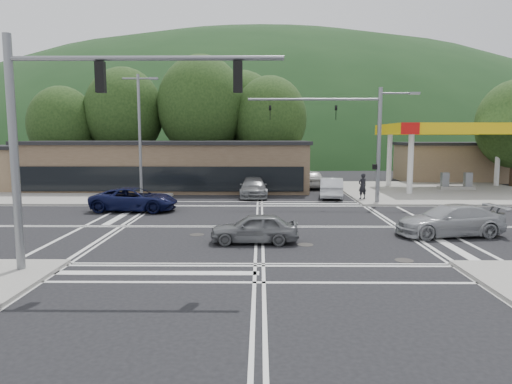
{
  "coord_description": "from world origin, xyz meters",
  "views": [
    {
      "loc": [
        0.04,
        -23.39,
        4.66
      ],
      "look_at": [
        -0.22,
        3.51,
        1.4
      ],
      "focal_mm": 32.0,
      "sensor_mm": 36.0,
      "label": 1
    }
  ],
  "objects_px": {
    "car_silver_east": "(449,220)",
    "car_queue_b": "(310,179)",
    "car_blue_west": "(134,199)",
    "pedestrian": "(362,186)",
    "car_northbound": "(253,187)",
    "car_grey_center": "(254,228)",
    "car_queue_a": "(331,188)"
  },
  "relations": [
    {
      "from": "car_blue_west",
      "to": "car_queue_b",
      "type": "xyz_separation_m",
      "value": [
        12.54,
        13.32,
        0.09
      ]
    },
    {
      "from": "pedestrian",
      "to": "car_queue_a",
      "type": "bearing_deg",
      "value": -65.11
    },
    {
      "from": "car_blue_west",
      "to": "car_queue_a",
      "type": "distance_m",
      "value": 14.85
    },
    {
      "from": "car_queue_a",
      "to": "pedestrian",
      "type": "height_order",
      "value": "pedestrian"
    },
    {
      "from": "car_grey_center",
      "to": "car_silver_east",
      "type": "xyz_separation_m",
      "value": [
        9.21,
        1.53,
        0.08
      ]
    },
    {
      "from": "car_blue_west",
      "to": "car_silver_east",
      "type": "bearing_deg",
      "value": -109.39
    },
    {
      "from": "car_grey_center",
      "to": "car_queue_b",
      "type": "height_order",
      "value": "car_queue_b"
    },
    {
      "from": "car_queue_b",
      "to": "car_queue_a",
      "type": "bearing_deg",
      "value": 90.94
    },
    {
      "from": "car_blue_west",
      "to": "car_queue_a",
      "type": "xyz_separation_m",
      "value": [
        13.4,
        6.4,
        0.04
      ]
    },
    {
      "from": "car_northbound",
      "to": "car_blue_west",
      "type": "bearing_deg",
      "value": -138.15
    },
    {
      "from": "pedestrian",
      "to": "car_grey_center",
      "type": "bearing_deg",
      "value": 34.57
    },
    {
      "from": "car_queue_b",
      "to": "car_northbound",
      "type": "relative_size",
      "value": 0.94
    },
    {
      "from": "car_silver_east",
      "to": "car_blue_west",
      "type": "bearing_deg",
      "value": -120.63
    },
    {
      "from": "car_queue_b",
      "to": "car_blue_west",
      "type": "bearing_deg",
      "value": 40.56
    },
    {
      "from": "car_grey_center",
      "to": "car_queue_b",
      "type": "relative_size",
      "value": 0.79
    },
    {
      "from": "car_grey_center",
      "to": "pedestrian",
      "type": "xyz_separation_m",
      "value": [
        7.72,
        13.36,
        0.43
      ]
    },
    {
      "from": "car_queue_b",
      "to": "pedestrian",
      "type": "height_order",
      "value": "pedestrian"
    },
    {
      "from": "car_blue_west",
      "to": "car_queue_b",
      "type": "bearing_deg",
      "value": -39.89
    },
    {
      "from": "car_northbound",
      "to": "car_grey_center",
      "type": "bearing_deg",
      "value": -90.22
    },
    {
      "from": "car_queue_b",
      "to": "car_northbound",
      "type": "distance_m",
      "value": 8.2
    },
    {
      "from": "car_grey_center",
      "to": "car_blue_west",
      "type": "bearing_deg",
      "value": -138.52
    },
    {
      "from": "car_blue_west",
      "to": "pedestrian",
      "type": "bearing_deg",
      "value": -69.53
    },
    {
      "from": "car_silver_east",
      "to": "car_queue_a",
      "type": "bearing_deg",
      "value": -173.37
    },
    {
      "from": "car_queue_a",
      "to": "car_queue_b",
      "type": "distance_m",
      "value": 6.98
    },
    {
      "from": "car_queue_a",
      "to": "car_northbound",
      "type": "relative_size",
      "value": 0.92
    },
    {
      "from": "car_queue_b",
      "to": "car_northbound",
      "type": "bearing_deg",
      "value": 45.06
    },
    {
      "from": "car_blue_west",
      "to": "car_silver_east",
      "type": "height_order",
      "value": "car_blue_west"
    },
    {
      "from": "car_queue_b",
      "to": "pedestrian",
      "type": "bearing_deg",
      "value": 102.28
    },
    {
      "from": "car_silver_east",
      "to": "car_queue_b",
      "type": "height_order",
      "value": "car_queue_b"
    },
    {
      "from": "car_silver_east",
      "to": "car_queue_b",
      "type": "bearing_deg",
      "value": -175.83
    },
    {
      "from": "car_grey_center",
      "to": "car_silver_east",
      "type": "bearing_deg",
      "value": 99.24
    },
    {
      "from": "car_blue_west",
      "to": "car_queue_a",
      "type": "relative_size",
      "value": 1.13
    }
  ]
}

